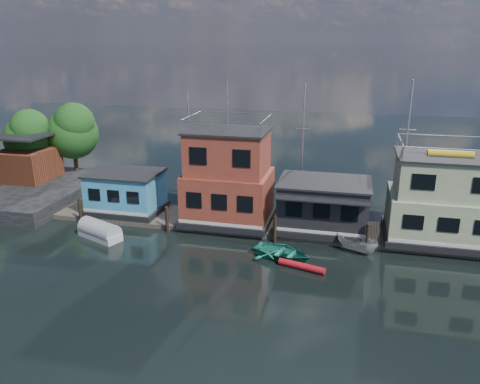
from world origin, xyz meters
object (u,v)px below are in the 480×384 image
(houseboat_green, at_px, (444,200))
(houseboat_red, at_px, (228,179))
(tarp_runabout, at_px, (100,231))
(motorboat, at_px, (357,244))
(red_kayak, at_px, (302,266))
(dinghy_teal, at_px, (282,252))
(houseboat_blue, at_px, (126,192))
(houseboat_dark, at_px, (323,205))

(houseboat_green, bearing_deg, houseboat_red, -180.00)
(houseboat_green, height_order, tarp_runabout, houseboat_green)
(houseboat_green, height_order, motorboat, houseboat_green)
(red_kayak, xyz_separation_m, motorboat, (3.68, 3.76, 0.41))
(dinghy_teal, bearing_deg, houseboat_blue, 87.22)
(tarp_runabout, xyz_separation_m, red_kayak, (16.36, -1.62, -0.34))
(houseboat_red, bearing_deg, motorboat, -16.34)
(houseboat_green, xyz_separation_m, dinghy_teal, (-11.52, -5.48, -3.10))
(houseboat_blue, bearing_deg, houseboat_dark, -0.06)
(dinghy_teal, height_order, tarp_runabout, tarp_runabout)
(houseboat_dark, distance_m, houseboat_green, 9.07)
(houseboat_red, xyz_separation_m, dinghy_teal, (5.48, -5.48, -3.65))
(red_kayak, height_order, motorboat, motorboat)
(houseboat_red, xyz_separation_m, motorboat, (10.77, -3.16, -3.45))
(dinghy_teal, bearing_deg, motorboat, -49.01)
(houseboat_red, distance_m, red_kayak, 10.63)
(houseboat_dark, height_order, houseboat_green, houseboat_green)
(houseboat_green, xyz_separation_m, motorboat, (-6.23, -3.16, -2.90))
(houseboat_dark, bearing_deg, tarp_runabout, -163.01)
(houseboat_red, height_order, houseboat_dark, houseboat_red)
(houseboat_green, bearing_deg, motorboat, -153.12)
(houseboat_blue, xyz_separation_m, houseboat_red, (9.50, 0.00, 1.90))
(motorboat, bearing_deg, houseboat_red, 103.94)
(houseboat_red, height_order, tarp_runabout, houseboat_red)
(houseboat_green, bearing_deg, houseboat_blue, -180.00)
(houseboat_dark, relative_size, motorboat, 2.19)
(dinghy_teal, bearing_deg, houseboat_red, 62.32)
(houseboat_blue, bearing_deg, tarp_runabout, -87.58)
(houseboat_green, bearing_deg, tarp_runabout, -168.60)
(houseboat_dark, relative_size, dinghy_teal, 1.69)
(houseboat_red, distance_m, dinghy_teal, 8.57)
(motorboat, bearing_deg, tarp_runabout, 126.37)
(houseboat_blue, bearing_deg, motorboat, -8.86)
(houseboat_green, bearing_deg, dinghy_teal, -154.56)
(houseboat_dark, relative_size, tarp_runabout, 1.80)
(houseboat_dark, bearing_deg, red_kayak, -97.55)
(tarp_runabout, height_order, motorboat, tarp_runabout)
(houseboat_blue, distance_m, tarp_runabout, 5.54)
(tarp_runabout, bearing_deg, dinghy_teal, 22.10)
(motorboat, bearing_deg, dinghy_teal, 143.97)
(houseboat_blue, bearing_deg, red_kayak, -22.65)
(houseboat_blue, distance_m, houseboat_red, 9.69)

